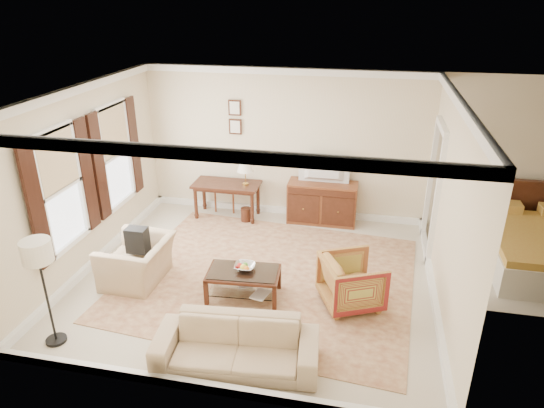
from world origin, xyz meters
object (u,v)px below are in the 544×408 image
(coffee_table, at_px, (243,277))
(sofa, at_px, (236,339))
(writing_desk, at_px, (227,189))
(club_armchair, at_px, (137,254))
(striped_armchair, at_px, (352,280))
(tv, at_px, (324,160))
(sideboard, at_px, (322,203))

(coffee_table, relative_size, sofa, 0.56)
(sofa, bearing_deg, writing_desk, 102.70)
(writing_desk, distance_m, club_armchair, 2.64)
(striped_armchair, bearing_deg, sofa, 115.80)
(writing_desk, distance_m, coffee_table, 2.86)
(tv, distance_m, coffee_table, 3.04)
(tv, height_order, coffee_table, tv)
(striped_armchair, relative_size, club_armchair, 0.78)
(sideboard, distance_m, club_armchair, 3.72)
(writing_desk, distance_m, striped_armchair, 3.62)
(tv, distance_m, striped_armchair, 2.86)
(coffee_table, bearing_deg, sideboard, 73.28)
(writing_desk, distance_m, sideboard, 1.89)
(writing_desk, distance_m, tv, 2.00)
(sideboard, relative_size, striped_armchair, 1.61)
(striped_armchair, distance_m, club_armchair, 3.28)
(sideboard, bearing_deg, writing_desk, -175.68)
(tv, xyz_separation_m, striped_armchair, (0.72, -2.63, -0.86))
(sideboard, relative_size, coffee_table, 1.21)
(sideboard, relative_size, tv, 1.44)
(writing_desk, relative_size, sofa, 0.66)
(tv, relative_size, club_armchair, 0.87)
(club_armchair, bearing_deg, striped_armchair, 92.17)
(sideboard, height_order, club_armchair, club_armchair)
(sideboard, distance_m, coffee_table, 2.92)
(tv, relative_size, striped_armchair, 1.12)
(sideboard, bearing_deg, striped_armchair, -74.79)
(tv, relative_size, sofa, 0.47)
(writing_desk, xyz_separation_m, tv, (1.88, 0.12, 0.67))
(club_armchair, bearing_deg, coffee_table, 88.11)
(coffee_table, xyz_separation_m, sofa, (0.28, -1.40, 0.04))
(sideboard, xyz_separation_m, coffee_table, (-0.84, -2.79, -0.07))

